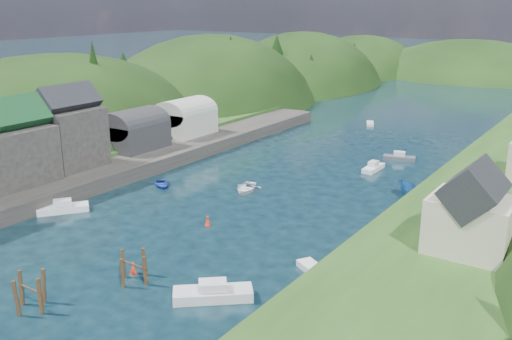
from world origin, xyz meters
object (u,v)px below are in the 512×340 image
Objects in this scene: piling_cluster_near at (31,295)px; channel_buoy_near at (133,268)px; channel_buoy_far at (208,221)px; piling_cluster_far at (134,270)px.

piling_cluster_near reaches higher than channel_buoy_near.
piling_cluster_near is 22.02m from channel_buoy_far.
piling_cluster_near is 9.37m from channel_buoy_near.
piling_cluster_near is 3.28× the size of channel_buoy_near.
channel_buoy_far is at bearing 88.48° from piling_cluster_near.
piling_cluster_far is (3.40, 8.09, -0.18)m from piling_cluster_near.
channel_buoy_far is (-1.64, 12.93, 0.00)m from channel_buoy_near.
piling_cluster_far is 2.97× the size of channel_buoy_far.
piling_cluster_near is at bearing -112.81° from piling_cluster_far.
piling_cluster_near reaches higher than channel_buoy_far.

